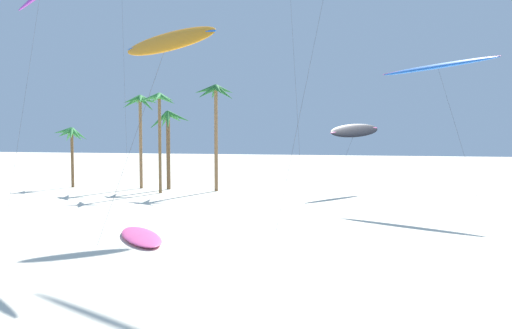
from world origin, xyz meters
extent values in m
cylinder|color=brown|center=(-26.45, 40.32, 3.17)|extent=(0.31, 0.31, 6.33)
cone|color=#33843D|center=(-25.72, 40.21, 5.75)|extent=(1.88, 0.82, 1.61)
cone|color=#33843D|center=(-25.92, 40.88, 5.80)|extent=(1.68, 1.74, 1.53)
cone|color=#33843D|center=(-26.69, 41.08, 5.85)|extent=(1.12, 1.98, 1.45)
cone|color=#33843D|center=(-27.06, 40.62, 5.69)|extent=(1.82, 1.29, 1.69)
cone|color=#33843D|center=(-27.25, 39.86, 6.14)|extent=(1.98, 1.45, 0.93)
cone|color=#33843D|center=(-26.64, 39.49, 5.94)|extent=(1.00, 2.02, 1.30)
cone|color=#33843D|center=(-26.00, 39.65, 5.84)|extent=(1.52, 1.88, 1.46)
cylinder|color=brown|center=(-14.59, 38.18, 4.76)|extent=(0.30, 0.30, 9.53)
cone|color=#33843D|center=(-13.68, 38.01, 9.09)|extent=(2.15, 0.93, 1.39)
cone|color=#33843D|center=(-14.33, 39.15, 9.35)|extent=(1.08, 2.18, 0.91)
cone|color=#33843D|center=(-15.37, 38.76, 9.23)|extent=(2.04, 1.71, 1.14)
cone|color=#33843D|center=(-15.33, 37.55, 9.22)|extent=(1.98, 1.79, 1.15)
cone|color=#33843D|center=(-14.27, 37.25, 9.25)|extent=(1.21, 2.19, 1.11)
cylinder|color=brown|center=(-15.37, 41.44, 4.02)|extent=(0.41, 0.41, 8.03)
cone|color=#287533|center=(-14.21, 41.61, 7.59)|extent=(2.60, 0.94, 1.41)
cone|color=#287533|center=(-15.17, 42.60, 7.61)|extent=(0.98, 2.61, 1.37)
cone|color=#287533|center=(-16.11, 42.14, 7.31)|extent=(2.11, 2.03, 1.90)
cone|color=#287533|center=(-16.19, 41.00, 7.20)|extent=(2.25, 1.54, 2.08)
cone|color=#287533|center=(-14.96, 40.63, 7.17)|extent=(1.50, 2.21, 2.14)
cylinder|color=olive|center=(-18.66, 41.51, 4.88)|extent=(0.34, 0.34, 9.76)
cone|color=#287533|center=(-17.83, 41.43, 9.00)|extent=(2.10, 0.75, 1.93)
cone|color=#287533|center=(-18.20, 42.51, 9.51)|extent=(1.49, 2.35, 1.04)
cone|color=#287533|center=(-19.37, 42.34, 9.47)|extent=(1.94, 2.13, 1.11)
cone|color=#287533|center=(-19.65, 41.41, 9.21)|extent=(2.29, 0.78, 1.59)
cone|color=#287533|center=(-19.04, 40.50, 9.39)|extent=(1.33, 2.37, 1.26)
cone|color=#287533|center=(-18.12, 40.59, 9.39)|extent=(1.66, 2.28, 1.27)
cylinder|color=olive|center=(-9.94, 41.33, 5.27)|extent=(0.36, 0.36, 10.54)
cone|color=#23662D|center=(-8.98, 41.21, 9.89)|extent=(2.30, 0.85, 1.78)
cone|color=#23662D|center=(-9.37, 42.33, 10.33)|extent=(1.68, 2.36, 0.98)
cone|color=#23662D|center=(-10.51, 42.22, 10.04)|extent=(1.75, 2.28, 1.52)
cone|color=#23662D|center=(-11.07, 41.27, 10.27)|extent=(2.43, 0.69, 1.09)
cone|color=#23662D|center=(-10.52, 40.51, 9.95)|extent=(1.77, 2.20, 1.67)
cone|color=#23662D|center=(-9.31, 40.45, 10.12)|extent=(1.84, 2.26, 1.37)
ellipsoid|color=black|center=(3.69, 44.07, 6.15)|extent=(5.15, 7.64, 2.06)
ellipsoid|color=#EA5193|center=(3.69, 44.07, 6.18)|extent=(4.46, 7.43, 1.17)
cylinder|color=#4C4C51|center=(2.83, 40.76, 3.04)|extent=(1.74, 6.64, 6.09)
cylinder|color=#4C4C51|center=(2.23, 26.71, 10.59)|extent=(3.03, 6.32, 21.19)
cylinder|color=#4C4C51|center=(-19.23, 39.49, 10.59)|extent=(2.12, 2.77, 21.19)
cylinder|color=#4C4C51|center=(-0.64, 35.35, 10.92)|extent=(1.87, 2.22, 21.84)
ellipsoid|color=blue|center=(10.54, 37.46, 11.09)|extent=(8.73, 4.21, 1.31)
ellipsoid|color=#EA5193|center=(10.54, 37.46, 11.13)|extent=(8.64, 3.54, 0.98)
cylinder|color=#4C4C51|center=(11.72, 33.95, 5.50)|extent=(2.38, 7.03, 11.02)
cylinder|color=#4C4C51|center=(-19.68, 26.64, 8.67)|extent=(3.12, 7.18, 17.34)
ellipsoid|color=orange|center=(-4.64, 20.68, 10.50)|extent=(7.61, 4.76, 1.69)
ellipsoid|color=blue|center=(-4.64, 20.68, 10.54)|extent=(7.37, 4.15, 0.72)
cylinder|color=#4C4C51|center=(-5.78, 19.07, 5.21)|extent=(2.30, 3.25, 10.42)
ellipsoid|color=#EA5193|center=(-5.59, 19.35, 0.15)|extent=(5.00, 5.25, 0.31)
ellipsoid|color=white|center=(-5.59, 19.35, 0.17)|extent=(2.77, 2.83, 0.19)
camera|label=1|loc=(6.92, -1.66, 5.27)|focal=31.83mm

